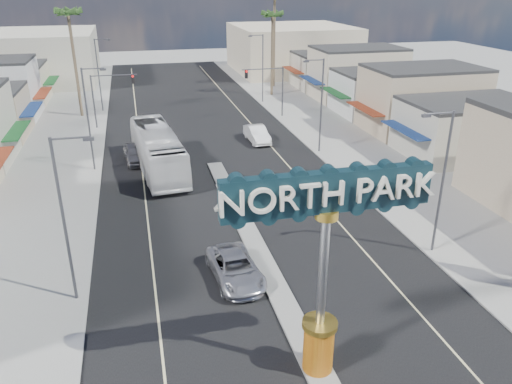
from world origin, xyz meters
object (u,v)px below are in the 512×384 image
car_parked_right (257,134)px  streetlight_l_mid (89,115)px  gateway_sign (324,252)px  streetlight_l_near (66,214)px  streetlight_r_near (441,176)px  city_bus (158,150)px  car_parked_left (135,153)px  suv_left (235,268)px  traffic_signal_right (268,83)px  palm_right_far (275,3)px  streetlight_r_mid (320,101)px  streetlight_r_far (262,65)px  traffic_signal_left (109,90)px  palm_left_far (69,19)px  palm_right_mid (272,19)px  streetlight_l_far (100,71)px

car_parked_right → streetlight_l_mid: bearing=-165.7°
gateway_sign → streetlight_l_near: gateway_sign is taller
streetlight_r_near → city_bus: streetlight_r_near is taller
streetlight_l_near → car_parked_left: streetlight_l_near is taller
streetlight_l_mid → suv_left: 22.25m
traffic_signal_right → palm_right_far: size_ratio=0.43×
streetlight_r_mid → city_bus: (-15.47, -1.25, -3.20)m
palm_right_far → traffic_signal_right: bearing=-107.9°
gateway_sign → city_bus: size_ratio=0.68×
streetlight_r_mid → streetlight_r_far: bearing=90.0°
city_bus → streetlight_l_mid: bearing=161.4°
traffic_signal_left → streetlight_l_near: size_ratio=0.67×
streetlight_l_near → streetlight_r_mid: bearing=43.8°
traffic_signal_left → traffic_signal_right: (18.37, 0.00, 0.00)m
palm_left_far → palm_right_mid: palm_left_far is taller
traffic_signal_left → streetlight_l_mid: bearing=-95.1°
streetlight_r_near → streetlight_l_far: bearing=116.4°
traffic_signal_right → suv_left: traffic_signal_right is taller
streetlight_l_far → city_bus: size_ratio=0.67×
gateway_sign → traffic_signal_right: 43.04m
palm_right_mid → palm_right_far: bearing=71.6°
palm_right_mid → car_parked_right: (-7.50, -21.20, -9.78)m
palm_right_far → streetlight_r_mid: bearing=-98.1°
streetlight_l_far → palm_right_far: (25.43, 10.00, 7.32)m
streetlight_l_near → palm_right_mid: size_ratio=0.74×
car_parked_left → city_bus: bearing=-60.6°
streetlight_l_near → palm_right_mid: 51.92m
streetlight_r_mid → palm_right_far: palm_right_far is taller
city_bus → streetlight_r_mid: bearing=-0.9°
streetlight_r_near → streetlight_r_far: size_ratio=1.00×
traffic_signal_left → streetlight_r_near: streetlight_r_near is taller
traffic_signal_left → streetlight_l_mid: 14.07m
streetlight_r_far → palm_left_far: bearing=-175.1°
traffic_signal_left → streetlight_l_near: bearing=-92.1°
suv_left → car_parked_left: bearing=98.2°
streetlight_r_far → palm_right_far: bearing=65.5°
palm_right_mid → suv_left: (-15.00, -46.13, -9.86)m
streetlight_l_far → streetlight_r_mid: 30.32m
palm_right_mid → gateway_sign: bearing=-103.5°
traffic_signal_left → streetlight_r_far: (19.62, 8.01, 0.79)m
traffic_signal_right → streetlight_l_far: 21.20m
streetlight_r_far → palm_left_far: 24.38m
streetlight_l_near → city_bus: 19.77m
streetlight_l_mid → palm_left_far: palm_left_far is taller
streetlight_r_near → streetlight_r_mid: size_ratio=1.00×
streetlight_r_far → traffic_signal_right: bearing=-98.9°
streetlight_l_mid → palm_left_far: (-2.57, 20.00, 6.43)m
streetlight_r_mid → suv_left: bearing=-121.7°
streetlight_l_near → palm_left_far: palm_left_far is taller
palm_left_far → traffic_signal_right: bearing=-15.1°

